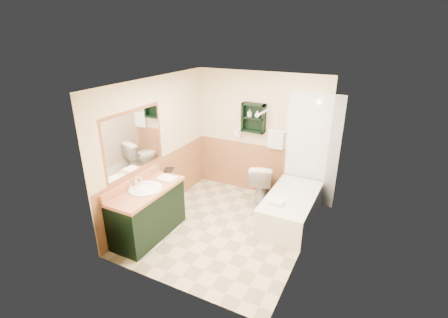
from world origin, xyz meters
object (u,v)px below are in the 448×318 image
bathtub (291,209)px  soap_bottle_b (257,115)px  hair_dryer (239,133)px  vanity (148,212)px  vanity_book (164,165)px  wall_shelf (253,118)px  toilet (261,182)px  soap_bottle_a (250,115)px

bathtub → soap_bottle_b: size_ratio=11.44×
hair_dryer → vanity: hair_dryer is taller
vanity → vanity_book: bearing=103.2°
soap_bottle_b → vanity_book: bearing=-129.0°
wall_shelf → toilet: (0.28, -0.21, -1.17)m
wall_shelf → vanity_book: bearing=-126.8°
toilet → soap_bottle_b: soap_bottle_b is taller
toilet → soap_bottle_a: (-0.36, 0.21, 1.22)m
wall_shelf → bathtub: wall_shelf is taller
hair_dryer → toilet: bearing=-22.2°
toilet → soap_bottle_b: (-0.20, 0.21, 1.24)m
vanity → soap_bottle_a: (0.82, 2.11, 1.18)m
vanity_book → soap_bottle_a: 1.84m
wall_shelf → soap_bottle_b: wall_shelf is taller
toilet → vanity_book: size_ratio=3.62×
vanity → toilet: bearing=58.3°
wall_shelf → hair_dryer: size_ratio=2.29×
vanity → soap_bottle_a: bearing=68.8°
toilet → soap_bottle_b: bearing=-62.5°
vanity → wall_shelf: bearing=67.1°
bathtub → soap_bottle_a: bearing=146.6°
vanity_book → soap_bottle_b: (1.14, 1.41, 0.69)m
vanity_book → soap_bottle_a: bearing=32.2°
vanity → soap_bottle_b: soap_bottle_b is taller
hair_dryer → bathtub: size_ratio=0.16×
hair_dryer → vanity_book: (-0.76, -1.44, -0.27)m
bathtub → wall_shelf: bearing=144.5°
soap_bottle_a → soap_bottle_b: (0.16, 0.00, 0.02)m
bathtub → soap_bottle_a: size_ratio=10.71×
wall_shelf → soap_bottle_a: 0.09m
vanity → soap_bottle_a: size_ratio=9.28×
bathtub → soap_bottle_b: 1.81m
soap_bottle_a → soap_bottle_b: soap_bottle_b is taller
soap_bottle_a → wall_shelf: bearing=3.8°
wall_shelf → vanity: (-0.89, -2.12, -1.14)m
hair_dryer → bathtub: (1.33, -0.76, -0.94)m
vanity_book → soap_bottle_a: size_ratio=1.52×
bathtub → soap_bottle_a: soap_bottle_a is taller
hair_dryer → soap_bottle_a: bearing=-7.6°
vanity → bathtub: (1.92, 1.38, -0.16)m
soap_bottle_a → toilet: bearing=-30.1°
hair_dryer → soap_bottle_b: (0.38, -0.03, 0.42)m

